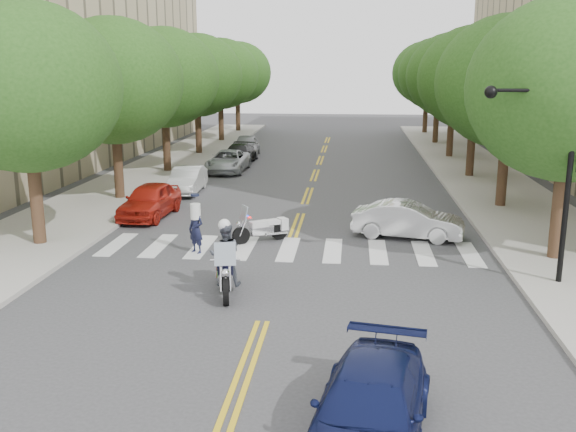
# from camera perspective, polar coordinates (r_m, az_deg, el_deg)

# --- Properties ---
(ground) EXTENTS (140.00, 140.00, 0.00)m
(ground) POSITION_cam_1_polar(r_m,az_deg,el_deg) (16.31, -2.27, -9.37)
(ground) COLOR #38383A
(ground) RESTS_ON ground
(sidewalk_left) EXTENTS (5.00, 60.00, 0.15)m
(sidewalk_left) POSITION_cam_1_polar(r_m,az_deg,el_deg) (39.19, -11.63, 3.91)
(sidewalk_left) COLOR #9E9991
(sidewalk_left) RESTS_ON ground
(sidewalk_right) EXTENTS (5.00, 60.00, 0.15)m
(sidewalk_right) POSITION_cam_1_polar(r_m,az_deg,el_deg) (38.13, 16.83, 3.36)
(sidewalk_right) COLOR #9E9991
(sidewalk_right) RESTS_ON ground
(tree_l_0) EXTENTS (6.40, 6.40, 8.45)m
(tree_l_0) POSITION_cam_1_polar(r_m,az_deg,el_deg) (23.60, -22.27, 10.56)
(tree_l_0) COLOR #382316
(tree_l_0) RESTS_ON ground
(tree_l_1) EXTENTS (6.40, 6.40, 8.45)m
(tree_l_1) POSITION_cam_1_polar(r_m,az_deg,el_deg) (30.91, -15.29, 11.49)
(tree_l_1) COLOR #382316
(tree_l_1) RESTS_ON ground
(tree_l_2) EXTENTS (6.40, 6.40, 8.45)m
(tree_l_2) POSITION_cam_1_polar(r_m,az_deg,el_deg) (38.49, -11.00, 11.98)
(tree_l_2) COLOR #382316
(tree_l_2) RESTS_ON ground
(tree_l_3) EXTENTS (6.40, 6.40, 8.45)m
(tree_l_3) POSITION_cam_1_polar(r_m,az_deg,el_deg) (46.22, -8.12, 12.27)
(tree_l_3) COLOR #382316
(tree_l_3) RESTS_ON ground
(tree_l_4) EXTENTS (6.40, 6.40, 8.45)m
(tree_l_4) POSITION_cam_1_polar(r_m,az_deg,el_deg) (54.02, -6.07, 12.45)
(tree_l_4) COLOR #382316
(tree_l_4) RESTS_ON ground
(tree_l_5) EXTENTS (6.40, 6.40, 8.45)m
(tree_l_5) POSITION_cam_1_polar(r_m,az_deg,el_deg) (61.88, -4.53, 12.58)
(tree_l_5) COLOR #382316
(tree_l_5) RESTS_ON ground
(tree_r_0) EXTENTS (6.40, 6.40, 8.45)m
(tree_r_0) POSITION_cam_1_polar(r_m,az_deg,el_deg) (21.94, 23.82, 10.29)
(tree_r_0) COLOR #382316
(tree_r_0) RESTS_ON ground
(tree_r_1) EXTENTS (6.40, 6.40, 8.45)m
(tree_r_1) POSITION_cam_1_polar(r_m,az_deg,el_deg) (29.66, 19.10, 11.18)
(tree_r_1) COLOR #382316
(tree_r_1) RESTS_ON ground
(tree_r_2) EXTENTS (6.40, 6.40, 8.45)m
(tree_r_2) POSITION_cam_1_polar(r_m,az_deg,el_deg) (37.50, 16.33, 11.67)
(tree_r_2) COLOR #382316
(tree_r_2) RESTS_ON ground
(tree_r_3) EXTENTS (6.40, 6.40, 8.45)m
(tree_r_3) POSITION_cam_1_polar(r_m,az_deg,el_deg) (45.39, 14.52, 11.97)
(tree_r_3) COLOR #382316
(tree_r_3) RESTS_ON ground
(tree_r_4) EXTENTS (6.40, 6.40, 8.45)m
(tree_r_4) POSITION_cam_1_polar(r_m,az_deg,el_deg) (53.32, 13.24, 12.17)
(tree_r_4) COLOR #382316
(tree_r_4) RESTS_ON ground
(tree_r_5) EXTENTS (6.40, 6.40, 8.45)m
(tree_r_5) POSITION_cam_1_polar(r_m,az_deg,el_deg) (61.26, 12.29, 12.32)
(tree_r_5) COLOR #382316
(tree_r_5) RESTS_ON ground
(traffic_signal_pole) EXTENTS (2.82, 0.42, 6.00)m
(traffic_signal_pole) POSITION_cam_1_polar(r_m,az_deg,el_deg) (19.39, 22.49, 4.70)
(traffic_signal_pole) COLOR black
(traffic_signal_pole) RESTS_ON ground
(motorcycle_police) EXTENTS (1.00, 2.60, 2.14)m
(motorcycle_police) POSITION_cam_1_polar(r_m,az_deg,el_deg) (18.14, -5.60, -3.87)
(motorcycle_police) COLOR black
(motorcycle_police) RESTS_ON ground
(motorcycle_parked) EXTENTS (1.94, 1.41, 1.41)m
(motorcycle_parked) POSITION_cam_1_polar(r_m,az_deg,el_deg) (23.33, -2.04, -1.08)
(motorcycle_parked) COLOR black
(motorcycle_parked) RESTS_ON ground
(officer_standing) EXTENTS (0.72, 0.66, 1.66)m
(officer_standing) POSITION_cam_1_polar(r_m,az_deg,el_deg) (21.99, -8.17, -1.19)
(officer_standing) COLOR #161933
(officer_standing) RESTS_ON ground
(convertible) EXTENTS (4.28, 2.27, 1.34)m
(convertible) POSITION_cam_1_polar(r_m,az_deg,el_deg) (24.15, 10.61, -0.37)
(convertible) COLOR silver
(convertible) RESTS_ON ground
(sedan_blue) EXTENTS (2.60, 4.76, 1.31)m
(sedan_blue) POSITION_cam_1_polar(r_m,az_deg,el_deg) (11.30, 7.26, -16.69)
(sedan_blue) COLOR #0F1642
(sedan_blue) RESTS_ON ground
(parked_car_a) EXTENTS (1.94, 4.32, 1.44)m
(parked_car_a) POSITION_cam_1_polar(r_m,az_deg,el_deg) (27.60, -12.18, 1.37)
(parked_car_a) COLOR #B11E12
(parked_car_a) RESTS_ON ground
(parked_car_b) EXTENTS (1.53, 3.99, 1.30)m
(parked_car_b) POSITION_cam_1_polar(r_m,az_deg,el_deg) (32.59, -8.95, 3.18)
(parked_car_b) COLOR silver
(parked_car_b) RESTS_ON ground
(parked_car_c) EXTENTS (2.17, 4.63, 1.28)m
(parked_car_c) POSITION_cam_1_polar(r_m,az_deg,el_deg) (38.77, -5.35, 4.87)
(parked_car_c) COLOR #B3B7BC
(parked_car_c) RESTS_ON ground
(parked_car_d) EXTENTS (1.93, 4.41, 1.26)m
(parked_car_d) POSITION_cam_1_polar(r_m,az_deg,el_deg) (41.84, -4.42, 5.50)
(parked_car_d) COLOR black
(parked_car_d) RESTS_ON ground
(parked_car_e) EXTENTS (2.19, 4.55, 1.50)m
(parked_car_e) POSITION_cam_1_polar(r_m,az_deg,el_deg) (45.35, -3.73, 6.26)
(parked_car_e) COLOR #9C9DA1
(parked_car_e) RESTS_ON ground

